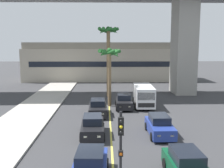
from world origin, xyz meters
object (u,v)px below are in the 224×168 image
at_px(car_queue_fourth, 124,102).
at_px(traffic_light_median_near, 121,146).
at_px(car_queue_sixth, 160,126).
at_px(delivery_van, 144,95).
at_px(palm_tree_near_median, 109,61).
at_px(car_queue_front, 93,127).
at_px(car_queue_fifth, 90,167).
at_px(car_queue_second, 98,108).
at_px(car_queue_third, 187,167).
at_px(palm_tree_mid_median, 108,43).

relative_size(car_queue_fourth, traffic_light_median_near, 0.98).
distance_m(car_queue_sixth, delivery_van, 9.78).
bearing_deg(palm_tree_near_median, car_queue_front, -98.05).
bearing_deg(car_queue_fifth, traffic_light_median_near, -57.19).
xyz_separation_m(car_queue_sixth, palm_tree_near_median, (-3.74, 10.13, 4.46)).
bearing_deg(palm_tree_near_median, delivery_van, -5.46).
bearing_deg(car_queue_second, car_queue_fifth, -90.16).
height_order(car_queue_second, car_queue_fifth, same).
height_order(car_queue_front, car_queue_third, same).
bearing_deg(car_queue_third, palm_tree_mid_median, 99.39).
distance_m(car_queue_front, palm_tree_near_median, 11.19).
relative_size(car_queue_third, traffic_light_median_near, 0.99).
relative_size(traffic_light_median_near, palm_tree_mid_median, 0.45).
bearing_deg(car_queue_third, car_queue_fourth, 97.69).
distance_m(car_queue_third, traffic_light_median_near, 4.61).
bearing_deg(car_queue_third, delivery_van, 89.64).
relative_size(car_queue_fourth, car_queue_fifth, 0.99).
relative_size(car_queue_front, car_queue_fourth, 1.00).
bearing_deg(car_queue_fourth, car_queue_second, -134.23).
height_order(car_queue_front, car_queue_fifth, same).
distance_m(car_queue_front, traffic_light_median_near, 9.54).
bearing_deg(car_queue_fifth, car_queue_second, 89.84).
xyz_separation_m(car_queue_third, car_queue_sixth, (-0.01, 7.06, 0.00)).
height_order(car_queue_fifth, palm_tree_mid_median, palm_tree_mid_median).
bearing_deg(car_queue_sixth, car_queue_third, -89.89).
height_order(car_queue_second, car_queue_fourth, same).
xyz_separation_m(car_queue_fourth, palm_tree_mid_median, (-1.62, 6.86, 6.43)).
xyz_separation_m(car_queue_sixth, delivery_van, (0.12, 9.76, 0.57)).
distance_m(car_queue_third, delivery_van, 16.84).
bearing_deg(palm_tree_near_median, car_queue_fourth, -35.38).
bearing_deg(traffic_light_median_near, car_queue_fourth, 85.65).
xyz_separation_m(car_queue_front, delivery_van, (5.30, 9.80, 0.57)).
relative_size(car_queue_front, car_queue_second, 1.00).
bearing_deg(car_queue_front, palm_tree_mid_median, 84.96).
bearing_deg(car_queue_third, car_queue_sixth, 90.11).
height_order(car_queue_third, car_queue_fifth, same).
relative_size(delivery_van, palm_tree_mid_median, 0.57).
bearing_deg(palm_tree_mid_median, car_queue_front, -95.04).
relative_size(car_queue_fifth, delivery_van, 0.79).
relative_size(car_queue_second, palm_tree_near_median, 0.63).
distance_m(car_queue_front, car_queue_sixth, 5.18).
bearing_deg(car_queue_fourth, palm_tree_near_median, 144.62).
relative_size(car_queue_sixth, delivery_van, 0.78).
height_order(car_queue_fifth, delivery_van, delivery_van).
bearing_deg(palm_tree_mid_median, car_queue_fourth, -76.69).
bearing_deg(car_queue_third, car_queue_second, 110.62).
relative_size(car_queue_second, car_queue_fourth, 1.00).
bearing_deg(traffic_light_median_near, car_queue_third, 31.21).
xyz_separation_m(car_queue_second, delivery_van, (5.07, 3.63, 0.57)).
relative_size(car_queue_third, palm_tree_near_median, 0.63).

